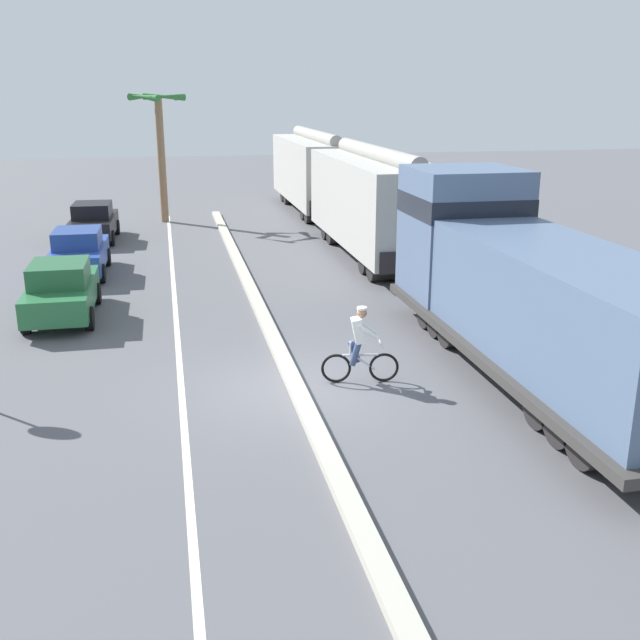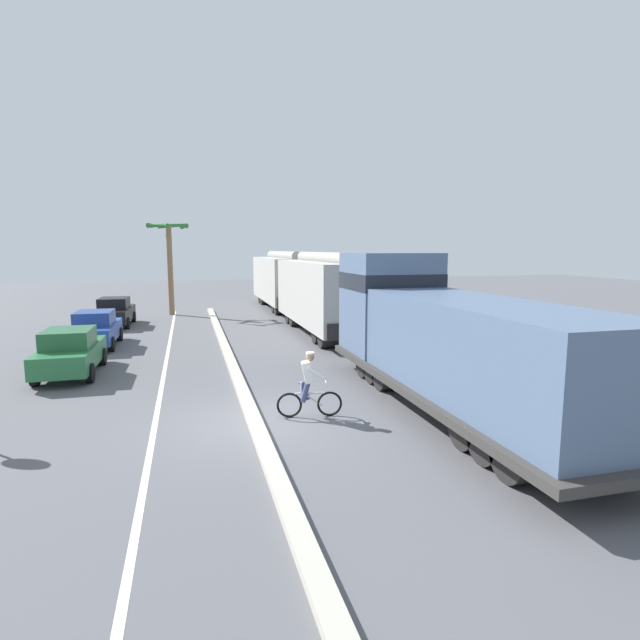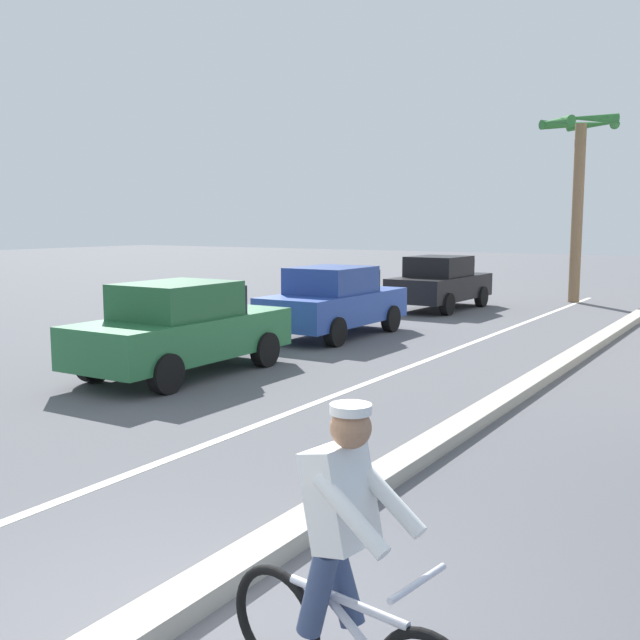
{
  "view_description": "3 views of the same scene",
  "coord_description": "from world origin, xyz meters",
  "views": [
    {
      "loc": [
        -2.49,
        -14.74,
        6.15
      ],
      "look_at": [
        0.85,
        1.45,
        1.06
      ],
      "focal_mm": 42.0,
      "sensor_mm": 36.0,
      "label": 1
    },
    {
      "loc": [
        -1.49,
        -12.06,
        4.32
      ],
      "look_at": [
        2.87,
        4.31,
        1.91
      ],
      "focal_mm": 28.0,
      "sensor_mm": 36.0,
      "label": 2
    },
    {
      "loc": [
        3.33,
        -3.19,
        2.65
      ],
      "look_at": [
        -4.34,
        9.15,
        0.74
      ],
      "focal_mm": 42.0,
      "sensor_mm": 36.0,
      "label": 3
    }
  ],
  "objects": [
    {
      "name": "median_curb",
      "position": [
        0.0,
        6.0,
        0.08
      ],
      "size": [
        0.36,
        36.0,
        0.16
      ],
      "primitive_type": "cube",
      "color": "#B2AD9E",
      "rests_on": "ground"
    },
    {
      "name": "locomotive",
      "position": [
        5.27,
        0.38,
        1.8
      ],
      "size": [
        3.1,
        11.61,
        4.2
      ],
      "color": "slate",
      "rests_on": "ground"
    },
    {
      "name": "lane_stripe",
      "position": [
        -2.4,
        6.0,
        0.0
      ],
      "size": [
        0.14,
        36.0,
        0.01
      ],
      "primitive_type": "cube",
      "color": "silver",
      "rests_on": "ground"
    },
    {
      "name": "palm_tree_near",
      "position": [
        -2.54,
        22.29,
        4.52
      ],
      "size": [
        2.67,
        2.77,
        6.08
      ],
      "color": "#846647",
      "rests_on": "ground"
    },
    {
      "name": "hopper_car_lead",
      "position": [
        5.27,
        12.53,
        2.08
      ],
      "size": [
        2.9,
        10.6,
        4.18
      ],
      "color": "#ADABA3",
      "rests_on": "ground"
    },
    {
      "name": "ground_plane",
      "position": [
        0.0,
        0.0,
        0.0
      ],
      "size": [
        120.0,
        120.0,
        0.0
      ],
      "primitive_type": "plane",
      "color": "#56565B"
    },
    {
      "name": "cyclist",
      "position": [
        1.44,
        0.09,
        0.82
      ],
      "size": [
        1.7,
        0.52,
        1.71
      ],
      "color": "black",
      "rests_on": "ground"
    },
    {
      "name": "parked_car_black",
      "position": [
        -5.53,
        18.01,
        0.82
      ],
      "size": [
        1.93,
        4.25,
        1.62
      ],
      "color": "black",
      "rests_on": "ground"
    },
    {
      "name": "parked_car_blue",
      "position": [
        -5.51,
        11.67,
        0.82
      ],
      "size": [
        1.86,
        4.21,
        1.62
      ],
      "color": "#28479E",
      "rests_on": "ground"
    },
    {
      "name": "parked_car_green",
      "position": [
        -5.48,
        6.46,
        0.82
      ],
      "size": [
        1.84,
        4.2,
        1.62
      ],
      "color": "#286B3D",
      "rests_on": "ground"
    },
    {
      "name": "hopper_car_middle",
      "position": [
        5.27,
        24.13,
        2.08
      ],
      "size": [
        2.9,
        10.6,
        4.18
      ],
      "color": "#ADAAA2",
      "rests_on": "ground"
    }
  ]
}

